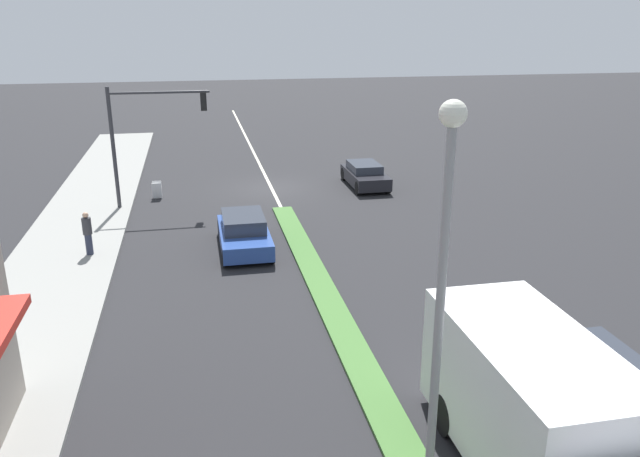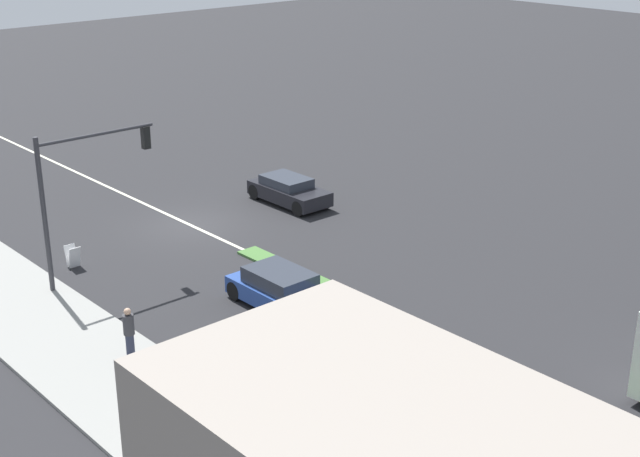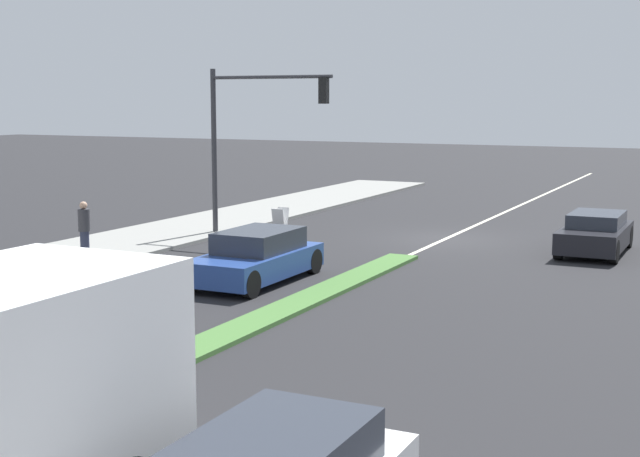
# 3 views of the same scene
# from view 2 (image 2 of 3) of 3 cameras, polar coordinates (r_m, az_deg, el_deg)

# --- Properties ---
(ground_plane) EXTENTS (160.00, 160.00, 0.00)m
(ground_plane) POSITION_cam_2_polar(r_m,az_deg,el_deg) (26.88, 13.93, -9.84)
(ground_plane) COLOR #232326
(lane_marking_center) EXTENTS (0.16, 60.00, 0.01)m
(lane_marking_center) POSITION_cam_2_polar(r_m,az_deg,el_deg) (38.68, -8.33, 0.24)
(lane_marking_center) COLOR beige
(lane_marking_center) RESTS_ON ground
(traffic_signal_main) EXTENTS (4.59, 0.34, 5.60)m
(traffic_signal_main) POSITION_cam_2_polar(r_m,az_deg,el_deg) (32.47, -15.16, 2.98)
(traffic_signal_main) COLOR #333338
(traffic_signal_main) RESTS_ON sidewalk_right
(pedestrian) EXTENTS (0.34, 0.34, 1.67)m
(pedestrian) POSITION_cam_2_polar(r_m,az_deg,el_deg) (27.58, -12.12, -6.49)
(pedestrian) COLOR #282D42
(pedestrian) RESTS_ON sidewalk_right
(warning_aframe_sign) EXTENTS (0.45, 0.53, 0.84)m
(warning_aframe_sign) POSITION_cam_2_polar(r_m,az_deg,el_deg) (35.15, -15.54, -1.73)
(warning_aframe_sign) COLOR silver
(warning_aframe_sign) RESTS_ON ground
(coupe_blue) EXTENTS (1.90, 4.27, 1.34)m
(coupe_blue) POSITION_cam_2_polar(r_m,az_deg,el_deg) (30.50, -2.39, -4.00)
(coupe_blue) COLOR #284793
(coupe_blue) RESTS_ON ground
(sedan_dark) EXTENTS (1.79, 4.06, 1.24)m
(sedan_dark) POSITION_cam_2_polar(r_m,az_deg,el_deg) (40.77, -2.01, 2.44)
(sedan_dark) COLOR black
(sedan_dark) RESTS_ON ground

